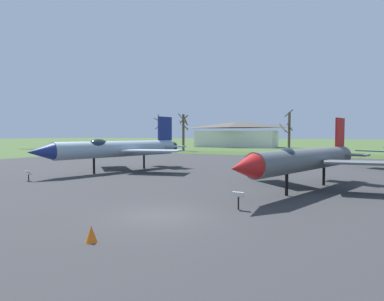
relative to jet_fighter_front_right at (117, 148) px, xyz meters
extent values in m
plane|color=#425B2D|center=(13.21, -13.67, -2.40)|extent=(600.00, 600.00, 0.00)
cube|color=#333335|center=(13.21, 2.84, -2.37)|extent=(79.34, 55.04, 0.05)
cube|color=#395224|center=(13.21, 36.36, -2.37)|extent=(139.34, 12.00, 0.06)
cube|color=#4C6B47|center=(24.85, 14.15, -0.40)|extent=(5.60, 4.47, 0.14)
cylinder|color=#8EA3B2|center=(0.11, 0.37, -0.06)|extent=(5.45, 13.99, 1.63)
cone|color=navy|center=(-2.14, -7.45, -0.06)|extent=(2.04, 2.50, 1.50)
cylinder|color=black|center=(2.14, 7.45, -0.06)|extent=(1.34, 1.17, 1.14)
ellipsoid|color=#19232D|center=(-0.61, -2.13, 0.38)|extent=(1.29, 2.42, 1.21)
cube|color=#8EA3B2|center=(-2.93, 2.58, -0.19)|extent=(5.82, 5.81, 0.15)
cube|color=#8EA3B2|center=(3.85, 0.64, -0.19)|extent=(5.91, 3.93, 0.15)
cube|color=navy|center=(1.85, 6.43, 2.12)|extent=(0.77, 2.07, 2.75)
cube|color=#8EA3B2|center=(0.37, 6.83, 0.06)|extent=(2.73, 2.12, 0.15)
cube|color=#8EA3B2|center=(3.31, 5.99, 0.06)|extent=(2.73, 2.12, 0.15)
cylinder|color=black|center=(-0.75, -2.61, -1.64)|extent=(0.22, 0.22, 1.52)
cylinder|color=black|center=(0.96, 3.35, -1.64)|extent=(0.22, 0.22, 1.52)
cylinder|color=black|center=(-2.15, -8.60, -2.12)|extent=(0.08, 0.08, 0.55)
cube|color=white|center=(-2.15, -8.60, -1.68)|extent=(0.68, 0.42, 0.34)
cylinder|color=#565B60|center=(18.68, -3.50, -0.28)|extent=(5.52, 12.56, 1.47)
cone|color=red|center=(16.29, -10.49, -0.28)|extent=(1.93, 2.33, 1.36)
cylinder|color=black|center=(20.84, 2.82, -0.28)|extent=(1.24, 1.10, 1.03)
ellipsoid|color=#19232D|center=(17.78, -6.15, 0.12)|extent=(1.01, 1.90, 0.95)
cube|color=#565B60|center=(16.04, -1.14, -0.39)|extent=(5.14, 5.05, 0.14)
cube|color=#565B60|center=(22.21, -3.25, -0.39)|extent=(5.25, 2.68, 0.14)
cube|color=red|center=(20.57, 2.03, 1.59)|extent=(0.66, 1.51, 2.27)
cube|color=#565B60|center=(19.38, 2.28, -0.17)|extent=(2.17, 1.89, 0.14)
cube|color=#565B60|center=(21.66, 1.50, -0.17)|extent=(2.17, 1.89, 0.14)
cylinder|color=black|center=(17.77, -6.16, -1.71)|extent=(0.20, 0.20, 1.38)
cylinder|color=black|center=(19.59, -0.84, -1.71)|extent=(0.20, 0.20, 1.38)
cylinder|color=black|center=(16.20, -10.95, -2.06)|extent=(0.08, 0.08, 0.66)
cube|color=white|center=(16.20, -10.95, -1.60)|extent=(0.57, 0.20, 0.30)
cylinder|color=brown|center=(-18.62, 39.58, 1.59)|extent=(0.41, 0.41, 7.96)
cylinder|color=brown|center=(-18.06, 38.99, 4.47)|extent=(1.41, 1.36, 2.48)
cylinder|color=brown|center=(-18.70, 40.96, 4.62)|extent=(2.86, 0.34, 1.66)
cylinder|color=brown|center=(-18.14, 38.95, 4.88)|extent=(1.46, 1.16, 2.79)
cylinder|color=brown|center=(-19.39, 40.46, 3.79)|extent=(1.99, 1.76, 2.19)
cylinder|color=brown|center=(-18.68, 38.44, 4.78)|extent=(2.38, 0.33, 1.27)
cylinder|color=brown|center=(-12.69, 39.76, 1.86)|extent=(0.54, 0.54, 8.50)
cylinder|color=brown|center=(-12.56, 38.87, 5.16)|extent=(1.96, 0.49, 2.29)
cylinder|color=brown|center=(-12.93, 40.59, 5.12)|extent=(1.92, 0.80, 1.87)
cylinder|color=brown|center=(-12.00, 39.82, 4.30)|extent=(0.39, 1.59, 1.49)
cylinder|color=brown|center=(-13.27, 39.28, 4.22)|extent=(1.19, 1.35, 1.08)
cylinder|color=brown|center=(-11.95, 39.64, 3.01)|extent=(0.51, 1.65, 1.05)
cylinder|color=brown|center=(10.42, 43.30, 1.86)|extent=(0.53, 0.53, 8.50)
cylinder|color=brown|center=(9.22, 42.51, 2.87)|extent=(1.87, 2.66, 1.80)
cylinder|color=brown|center=(10.63, 42.78, 3.01)|extent=(1.27, 0.67, 1.59)
cylinder|color=brown|center=(9.61, 42.58, 2.53)|extent=(1.66, 1.82, 1.46)
cylinder|color=brown|center=(10.18, 44.09, 5.99)|extent=(1.78, 0.73, 1.65)
cube|color=silver|center=(-9.71, 70.35, 0.12)|extent=(24.30, 10.82, 5.03)
pyramid|color=#4C4742|center=(-9.71, 70.35, 4.55)|extent=(25.52, 11.37, 1.92)
cone|color=orange|center=(13.07, -17.84, -2.08)|extent=(0.45, 0.45, 0.64)
camera|label=1|loc=(20.90, -26.20, 1.37)|focal=29.98mm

